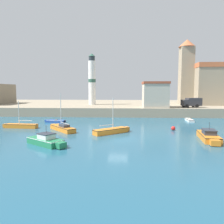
# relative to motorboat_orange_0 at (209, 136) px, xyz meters

# --- Properties ---
(ground_plane) EXTENTS (200.00, 200.00, 0.00)m
(ground_plane) POSITION_rel_motorboat_orange_0_xyz_m (-11.12, 0.08, -0.50)
(ground_plane) COLOR #235670
(quay_seawall) EXTENTS (120.00, 40.00, 2.04)m
(quay_seawall) POSITION_rel_motorboat_orange_0_xyz_m (-11.12, 41.13, 0.52)
(quay_seawall) COLOR gray
(quay_seawall) RESTS_ON ground
(motorboat_orange_0) EXTENTS (2.60, 6.38, 2.23)m
(motorboat_orange_0) POSITION_rel_motorboat_orange_0_xyz_m (0.00, 0.00, 0.00)
(motorboat_orange_0) COLOR orange
(motorboat_orange_0) RESTS_ON ground
(sailboat_orange_1) EXTENTS (5.19, 4.50, 5.02)m
(sailboat_orange_1) POSITION_rel_motorboat_orange_0_xyz_m (-12.13, 3.40, -0.09)
(sailboat_orange_1) COLOR orange
(sailboat_orange_1) RESTS_ON ground
(sailboat_orange_2) EXTENTS (5.15, 5.63, 5.64)m
(sailboat_orange_2) POSITION_rel_motorboat_orange_0_xyz_m (-19.63, 5.06, -0.07)
(sailboat_orange_2) COLOR orange
(sailboat_orange_2) RESTS_ON ground
(sailboat_orange_3) EXTENTS (5.75, 1.55, 4.36)m
(sailboat_orange_3) POSITION_rel_motorboat_orange_0_xyz_m (-26.93, 6.98, -0.11)
(sailboat_orange_3) COLOR orange
(sailboat_orange_3) RESTS_ON ground
(dinghy_white_4) EXTENTS (1.21, 4.03, 0.49)m
(dinghy_white_4) POSITION_rel_motorboat_orange_0_xyz_m (2.48, 16.36, -0.26)
(dinghy_white_4) COLOR white
(dinghy_white_4) RESTS_ON ground
(motorboat_green_5) EXTENTS (5.23, 4.22, 2.23)m
(motorboat_green_5) POSITION_rel_motorboat_orange_0_xyz_m (-19.04, -3.38, -0.01)
(motorboat_green_5) COLOR #237A4C
(motorboat_green_5) RESTS_ON ground
(dinghy_blue_6) EXTENTS (4.15, 1.92, 0.54)m
(dinghy_blue_6) POSITION_rel_motorboat_orange_0_xyz_m (-23.24, 13.31, -0.24)
(dinghy_blue_6) COLOR #284C9E
(dinghy_blue_6) RESTS_ON ground
(mooring_buoy) EXTENTS (0.63, 0.63, 0.63)m
(mooring_buoy) POSITION_rel_motorboat_orange_0_xyz_m (-2.89, 6.27, -0.18)
(mooring_buoy) COLOR red
(mooring_buoy) RESTS_ON ground
(church) EXTENTS (12.90, 15.05, 17.69)m
(church) POSITION_rel_motorboat_orange_0_xyz_m (12.02, 36.90, 7.61)
(church) COLOR gray
(church) RESTS_ON quay_seawall
(lighthouse) EXTENTS (1.99, 1.99, 13.88)m
(lighthouse) POSITION_rel_motorboat_orange_0_xyz_m (-19.12, 33.04, 8.30)
(lighthouse) COLOR silver
(lighthouse) RESTS_ON quay_seawall
(harbor_shed_near_wharf) EXTENTS (5.92, 5.52, 5.94)m
(harbor_shed_near_wharf) POSITION_rel_motorboat_orange_0_xyz_m (-3.12, 24.37, 4.54)
(harbor_shed_near_wharf) COLOR #BCB29E
(harbor_shed_near_wharf) RESTS_ON quay_seawall
(truck_on_quay) EXTENTS (4.54, 2.67, 2.20)m
(truck_on_quay) POSITION_rel_motorboat_orange_0_xyz_m (5.27, 24.57, 2.76)
(truck_on_quay) COLOR #333338
(truck_on_quay) RESTS_ON quay_seawall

